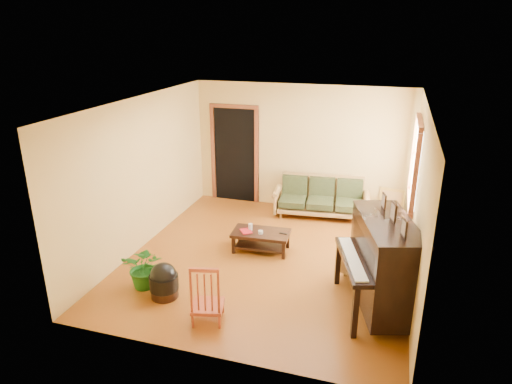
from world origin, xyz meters
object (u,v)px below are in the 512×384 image
(footstool, at_px, (164,284))
(sofa, at_px, (321,198))
(piano, at_px, (384,266))
(red_chair, at_px, (207,291))
(ceramic_crock, at_px, (398,216))
(armchair, at_px, (371,252))
(coffee_table, at_px, (261,241))
(potted_plant, at_px, (145,267))

(footstool, bearing_deg, sofa, 65.43)
(piano, distance_m, red_chair, 2.37)
(footstool, relative_size, ceramic_crock, 1.58)
(armchair, distance_m, piano, 0.94)
(coffee_table, xyz_separation_m, potted_plant, (-1.31, -1.63, 0.16))
(sofa, xyz_separation_m, armchair, (1.12, -2.11, -0.00))
(coffee_table, bearing_deg, ceramic_crock, 41.18)
(coffee_table, bearing_deg, sofa, 68.27)
(armchair, xyz_separation_m, potted_plant, (-3.16, -1.34, -0.06))
(sofa, height_order, coffee_table, sofa)
(sofa, bearing_deg, coffee_table, -117.45)
(potted_plant, bearing_deg, coffee_table, 51.21)
(armchair, distance_m, footstool, 3.16)
(coffee_table, relative_size, potted_plant, 1.45)
(coffee_table, distance_m, ceramic_crock, 2.99)
(sofa, bearing_deg, potted_plant, -126.25)
(coffee_table, height_order, piano, piano)
(sofa, height_order, potted_plant, sofa)
(ceramic_crock, bearing_deg, coffee_table, -138.82)
(potted_plant, bearing_deg, ceramic_crock, 45.30)
(armchair, xyz_separation_m, red_chair, (-1.96, -1.83, 0.04))
(red_chair, distance_m, ceramic_crock, 4.73)
(armchair, xyz_separation_m, piano, (0.21, -0.88, 0.26))
(piano, bearing_deg, red_chair, -173.06)
(sofa, height_order, footstool, sofa)
(red_chair, height_order, ceramic_crock, red_chair)
(coffee_table, bearing_deg, red_chair, -92.86)
(armchair, height_order, footstool, armchair)
(ceramic_crock, bearing_deg, red_chair, -119.99)
(red_chair, relative_size, ceramic_crock, 3.31)
(red_chair, bearing_deg, footstool, 143.93)
(sofa, distance_m, red_chair, 4.03)
(ceramic_crock, relative_size, potted_plant, 0.39)
(sofa, relative_size, potted_plant, 2.78)
(footstool, height_order, red_chair, red_chair)
(red_chair, height_order, potted_plant, red_chair)
(piano, distance_m, ceramic_crock, 3.18)
(footstool, bearing_deg, armchair, 28.38)
(sofa, distance_m, coffee_table, 1.98)
(piano, height_order, footstool, piano)
(piano, bearing_deg, coffee_table, 133.67)
(footstool, distance_m, ceramic_crock, 4.92)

